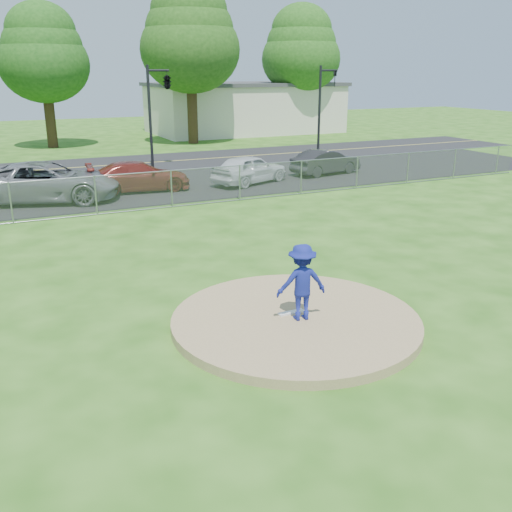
{
  "coord_description": "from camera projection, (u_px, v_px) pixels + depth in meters",
  "views": [
    {
      "loc": [
        -5.67,
        -9.88,
        5.29
      ],
      "look_at": [
        0.0,
        2.0,
        1.0
      ],
      "focal_mm": 40.0,
      "sensor_mm": 36.0,
      "label": 1
    }
  ],
  "objects": [
    {
      "name": "pitchers_mound",
      "position": [
        295.0,
        321.0,
        12.41
      ],
      "size": [
        5.4,
        5.4,
        0.2
      ],
      "primitive_type": "cylinder",
      "color": "#9A7F54",
      "rests_on": "ground"
    },
    {
      "name": "street",
      "position": [
        93.0,
        166.0,
        33.04
      ],
      "size": [
        60.0,
        7.0,
        0.01
      ],
      "primitive_type": "cube",
      "color": "black",
      "rests_on": "ground"
    },
    {
      "name": "parked_car_pearl",
      "position": [
        250.0,
        169.0,
        27.81
      ],
      "size": [
        4.47,
        3.09,
        1.41
      ],
      "primitive_type": "imported",
      "rotation": [
        0.0,
        0.0,
        1.95
      ],
      "color": "silver",
      "rests_on": "parking_lot"
    },
    {
      "name": "pitching_rubber",
      "position": [
        291.0,
        312.0,
        12.54
      ],
      "size": [
        0.6,
        0.15,
        0.04
      ],
      "primitive_type": "cube",
      "color": "white",
      "rests_on": "pitchers_mound"
    },
    {
      "name": "parked_car_charcoal",
      "position": [
        326.0,
        162.0,
        30.35
      ],
      "size": [
        4.13,
        2.1,
        1.3
      ],
      "primitive_type": "imported",
      "rotation": [
        0.0,
        0.0,
        1.76
      ],
      "color": "#242427",
      "rests_on": "parking_lot"
    },
    {
      "name": "tree_center",
      "position": [
        43.0,
        53.0,
        39.2
      ],
      "size": [
        6.16,
        6.16,
        9.84
      ],
      "color": "#332212",
      "rests_on": "ground"
    },
    {
      "name": "traffic_signal_center",
      "position": [
        165.0,
        83.0,
        31.52
      ],
      "size": [
        1.42,
        2.48,
        5.6
      ],
      "color": "black",
      "rests_on": "ground"
    },
    {
      "name": "chain_link_fence",
      "position": [
        147.0,
        191.0,
        22.51
      ],
      "size": [
        40.0,
        0.06,
        1.5
      ],
      "primitive_type": "cube",
      "color": "gray",
      "rests_on": "ground"
    },
    {
      "name": "parked_car_gray",
      "position": [
        46.0,
        182.0,
        23.91
      ],
      "size": [
        6.54,
        4.43,
        1.66
      ],
      "primitive_type": "imported",
      "rotation": [
        0.0,
        0.0,
        1.27
      ],
      "color": "slate",
      "rests_on": "parking_lot"
    },
    {
      "name": "commercial_building",
      "position": [
        244.0,
        107.0,
        50.93
      ],
      "size": [
        16.4,
        9.4,
        4.3
      ],
      "color": "beige",
      "rests_on": "ground"
    },
    {
      "name": "tree_right",
      "position": [
        190.0,
        36.0,
        41.22
      ],
      "size": [
        7.28,
        7.28,
        11.63
      ],
      "color": "#332212",
      "rests_on": "ground"
    },
    {
      "name": "traffic_signal_right",
      "position": [
        323.0,
        103.0,
        36.11
      ],
      "size": [
        1.28,
        0.2,
        5.6
      ],
      "color": "black",
      "rests_on": "ground"
    },
    {
      "name": "ground",
      "position": [
        163.0,
        221.0,
        21.02
      ],
      "size": [
        120.0,
        120.0,
        0.0
      ],
      "primitive_type": "plane",
      "color": "#265813",
      "rests_on": "ground"
    },
    {
      "name": "pitcher",
      "position": [
        302.0,
        282.0,
        12.04
      ],
      "size": [
        1.17,
        0.81,
        1.67
      ],
      "primitive_type": "imported",
      "rotation": [
        0.0,
        0.0,
        2.95
      ],
      "color": "navy",
      "rests_on": "pitchers_mound"
    },
    {
      "name": "parking_lot",
      "position": [
        123.0,
        189.0,
        26.6
      ],
      "size": [
        50.0,
        8.0,
        0.01
      ],
      "primitive_type": "cube",
      "color": "black",
      "rests_on": "ground"
    },
    {
      "name": "parked_car_darkred",
      "position": [
        139.0,
        176.0,
        26.07
      ],
      "size": [
        4.79,
        2.33,
        1.34
      ],
      "primitive_type": "imported",
      "rotation": [
        0.0,
        0.0,
        1.47
      ],
      "color": "maroon",
      "rests_on": "parking_lot"
    },
    {
      "name": "tree_far_right",
      "position": [
        301.0,
        49.0,
        48.47
      ],
      "size": [
        6.72,
        6.72,
        10.74
      ],
      "color": "#3A2215",
      "rests_on": "ground"
    }
  ]
}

